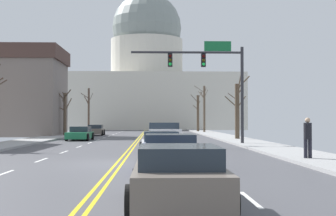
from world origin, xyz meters
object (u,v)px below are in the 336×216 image
(sedan_near_02, at_px, (170,153))
(signal_gantry, at_px, (211,71))
(street_lamp_right, at_px, (333,42))
(pickup_truck_near_00, at_px, (164,136))
(sedan_near_01, at_px, (160,145))
(sedan_near_03, at_px, (178,178))
(sedan_oncoming_00, at_px, (80,134))
(sedan_oncoming_01, at_px, (95,130))
(pedestrian_00, at_px, (308,136))

(sedan_near_02, bearing_deg, signal_gantry, 77.92)
(street_lamp_right, height_order, sedan_near_02, street_lamp_right)
(pickup_truck_near_00, bearing_deg, sedan_near_01, -92.77)
(pickup_truck_near_00, xyz_separation_m, sedan_near_03, (-0.16, -20.01, -0.13))
(sedan_oncoming_00, bearing_deg, pickup_truck_near_00, -58.96)
(pickup_truck_near_00, height_order, sedan_near_02, pickup_truck_near_00)
(sedan_near_01, height_order, sedan_near_02, sedan_near_02)
(pickup_truck_near_00, distance_m, sedan_oncoming_01, 26.22)
(sedan_near_03, xyz_separation_m, sedan_oncoming_01, (-7.21, 45.17, -0.02))
(sedan_near_01, height_order, pedestrian_00, pedestrian_00)
(sedan_oncoming_01, bearing_deg, pedestrian_00, -69.22)
(signal_gantry, relative_size, sedan_near_02, 1.79)
(signal_gantry, distance_m, street_lamp_right, 16.15)
(sedan_near_01, xyz_separation_m, sedan_oncoming_01, (-7.04, 32.02, 0.00))
(signal_gantry, height_order, street_lamp_right, street_lamp_right)
(sedan_oncoming_00, bearing_deg, sedan_oncoming_01, 91.46)
(pedestrian_00, bearing_deg, street_lamp_right, -88.75)
(pedestrian_00, bearing_deg, sedan_near_02, -152.00)
(signal_gantry, bearing_deg, sedan_near_01, -109.84)
(sedan_near_01, bearing_deg, street_lamp_right, -41.84)
(signal_gantry, height_order, sedan_near_01, signal_gantry)
(signal_gantry, relative_size, sedan_oncoming_00, 1.83)
(pickup_truck_near_00, bearing_deg, pedestrian_00, -58.85)
(pickup_truck_near_00, relative_size, sedan_near_03, 1.33)
(pedestrian_00, bearing_deg, sedan_oncoming_01, 110.78)
(pickup_truck_near_00, relative_size, sedan_near_01, 1.20)
(street_lamp_right, distance_m, sedan_near_03, 10.49)
(sedan_near_01, relative_size, sedan_near_02, 1.06)
(signal_gantry, bearing_deg, street_lamp_right, -81.06)
(sedan_near_01, xyz_separation_m, sedan_near_03, (0.17, -13.14, 0.02))
(sedan_oncoming_01, bearing_deg, sedan_near_03, -80.94)
(signal_gantry, distance_m, sedan_near_01, 11.94)
(sedan_near_01, xyz_separation_m, sedan_oncoming_00, (-6.69, 18.54, -0.01))
(street_lamp_right, height_order, sedan_oncoming_00, street_lamp_right)
(sedan_near_02, bearing_deg, pedestrian_00, 28.00)
(signal_gantry, distance_m, sedan_oncoming_00, 14.05)
(signal_gantry, distance_m, sedan_near_03, 24.21)
(signal_gantry, xyz_separation_m, sedan_near_01, (-3.73, -10.35, -4.65))
(sedan_near_02, bearing_deg, street_lamp_right, 3.67)
(sedan_near_03, bearing_deg, pedestrian_00, 59.80)
(sedan_near_02, height_order, sedan_near_03, sedan_near_02)
(sedan_oncoming_00, relative_size, pedestrian_00, 2.53)
(street_lamp_right, relative_size, pedestrian_00, 4.42)
(signal_gantry, distance_m, pickup_truck_near_00, 6.63)
(signal_gantry, bearing_deg, pedestrian_00, -79.47)
(street_lamp_right, bearing_deg, sedan_near_03, -128.79)
(street_lamp_right, bearing_deg, sedan_oncoming_01, 109.45)
(sedan_near_03, distance_m, sedan_oncoming_00, 32.42)
(street_lamp_right, height_order, pedestrian_00, street_lamp_right)
(sedan_oncoming_00, xyz_separation_m, sedan_oncoming_01, (-0.34, 13.48, 0.01))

